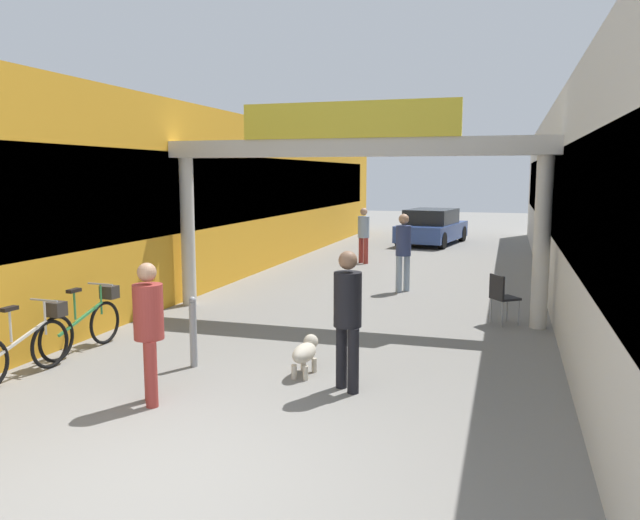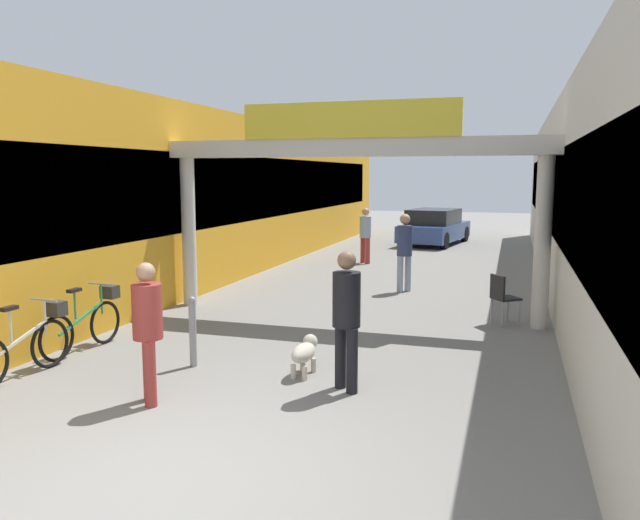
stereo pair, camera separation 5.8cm
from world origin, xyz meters
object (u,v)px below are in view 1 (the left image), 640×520
Objects in this scene: parked_car_blue at (432,227)px; pedestrian_with_dog at (348,311)px; pedestrian_elderly_walking at (364,232)px; bicycle_silver_nearest at (26,344)px; cafe_chair_black_nearer at (501,294)px; dog_on_leash at (306,352)px; bicycle_green_second at (87,322)px; pedestrian_companion at (149,324)px; pedestrian_carrying_crate at (403,247)px; bollard_post_metal at (193,331)px.

pedestrian_with_dog is at bearing -86.75° from parked_car_blue.
pedestrian_elderly_walking is 11.68m from bicycle_silver_nearest.
bicycle_silver_nearest is 7.56m from cafe_chair_black_nearer.
dog_on_leash is 0.39× the size of bicycle_green_second.
pedestrian_carrying_crate reaches higher than pedestrian_companion.
pedestrian_with_dog is 11.04m from pedestrian_elderly_walking.
dog_on_leash is at bearing 147.33° from pedestrian_with_dog.
dog_on_leash is at bearing -81.26° from pedestrian_elderly_walking.
pedestrian_companion is 1.68× the size of bollard_post_metal.
bicycle_green_second is 16.35m from parked_car_blue.
pedestrian_carrying_crate reaches higher than bicycle_green_second.
pedestrian_companion is (-2.06, -1.08, -0.05)m from pedestrian_with_dog.
pedestrian_carrying_crate is 7.17m from bicycle_green_second.
pedestrian_with_dog reaches higher than pedestrian_elderly_walking.
pedestrian_companion is 2.16m from bicycle_silver_nearest.
pedestrian_with_dog is at bearing 27.74° from pedestrian_companion.
cafe_chair_black_nearer is 0.21× the size of parked_car_blue.
bicycle_green_second reaches higher than dog_on_leash.
bicycle_green_second is at bearing 172.66° from bollard_post_metal.
dog_on_leash is 0.16× the size of parked_car_blue.
parked_car_blue reaches higher than bicycle_silver_nearest.
pedestrian_carrying_crate reaches higher than bicycle_silver_nearest.
bicycle_green_second is (-1.89, -10.25, -0.50)m from pedestrian_elderly_walking.
pedestrian_carrying_crate is at bearing -86.94° from parked_car_blue.
pedestrian_companion is at bearing -152.26° from pedestrian_with_dog.
pedestrian_with_dog is 1.94× the size of cafe_chair_black_nearer.
bollard_post_metal reaches higher than cafe_chair_black_nearer.
bollard_post_metal is at bearing -106.28° from pedestrian_carrying_crate.
pedestrian_with_dog reaches higher than bicycle_silver_nearest.
pedestrian_with_dog is at bearing 9.84° from bicycle_silver_nearest.
bicycle_green_second reaches higher than cafe_chair_black_nearer.
bicycle_green_second is 0.40× the size of parked_car_blue.
pedestrian_elderly_walking reaches higher than cafe_chair_black_nearer.
pedestrian_elderly_walking is at bearing 114.07° from pedestrian_carrying_crate.
bollard_post_metal is at bearing -137.05° from cafe_chair_black_nearer.
dog_on_leash is 4.36m from cafe_chair_black_nearer.
cafe_chair_black_nearer is at bearing -50.22° from pedestrian_carrying_crate.
dog_on_leash is at bearing -2.07° from bicycle_green_second.
pedestrian_with_dog reaches higher than pedestrian_companion.
cafe_chair_black_nearer is (3.81, 5.13, -0.40)m from pedestrian_companion.
bicycle_green_second is at bearing 142.10° from pedestrian_companion.
pedestrian_elderly_walking is at bearing 101.87° from pedestrian_with_dog.
dog_on_leash is 0.75× the size of cafe_chair_black_nearer.
pedestrian_carrying_crate is at bearing 58.30° from bicycle_green_second.
cafe_chair_black_nearer reaches higher than dog_on_leash.
dog_on_leash is 3.49m from bicycle_green_second.
pedestrian_elderly_walking is 2.47× the size of dog_on_leash.
bicycle_green_second is at bearing -121.70° from pedestrian_carrying_crate.
pedestrian_carrying_crate is 9.97m from parked_car_blue.
dog_on_leash is (1.59, -10.37, -0.63)m from pedestrian_elderly_walking.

